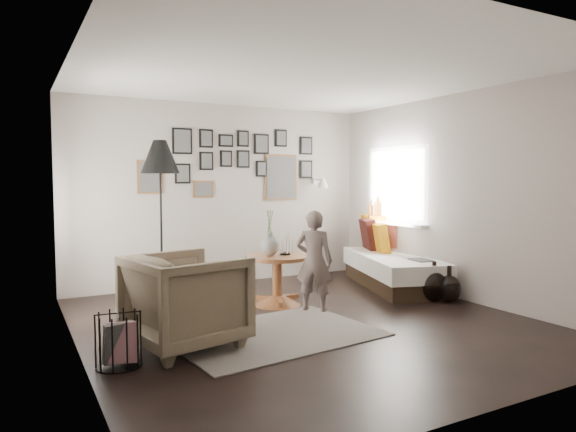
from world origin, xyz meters
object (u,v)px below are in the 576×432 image
armchair (186,300)px  floor_lamp (160,163)px  demijohn_large (434,286)px  demijohn_small (449,288)px  magazine_basket (119,340)px  child (314,261)px  pedestal_table (277,282)px  daybed (389,265)px  vase (270,242)px

armchair → floor_lamp: 2.17m
demijohn_large → demijohn_small: size_ratio=1.10×
magazine_basket → child: 2.45m
pedestal_table → floor_lamp: size_ratio=0.39×
daybed → demijohn_large: size_ratio=4.28×
vase → armchair: size_ratio=0.58×
vase → child: child is taller
daybed → floor_lamp: 3.47m
daybed → demijohn_large: 1.04m
pedestal_table → armchair: armchair is taller
child → magazine_basket: bearing=60.6°
demijohn_small → pedestal_table: bearing=154.5°
vase → floor_lamp: (-1.13, 0.70, 0.94)m
vase → magazine_basket: vase is taller
vase → armchair: vase is taller
armchair → floor_lamp: bearing=-20.1°
demijohn_large → demijohn_small: 0.18m
vase → daybed: 2.06m
pedestal_table → vase: vase is taller
daybed → armchair: 3.59m
demijohn_large → demijohn_small: (0.14, -0.12, -0.02)m
floor_lamp → demijohn_small: floor_lamp is taller
floor_lamp → magazine_basket: 2.61m
pedestal_table → demijohn_large: size_ratio=1.53×
demijohn_small → daybed: bearing=90.0°
floor_lamp → magazine_basket: (-0.87, -1.95, -1.50)m
demijohn_small → child: bearing=165.6°
armchair → child: size_ratio=0.80×
daybed → demijohn_small: (0.00, -1.14, -0.13)m
demijohn_small → demijohn_large: bearing=138.4°
demijohn_large → vase: bearing=156.4°
vase → demijohn_large: size_ratio=1.09×
armchair → demijohn_large: size_ratio=1.87×
magazine_basket → demijohn_small: (4.00, 0.31, -0.04)m
armchair → daybed: bearing=-82.1°
daybed → armchair: bearing=-142.3°
daybed → floor_lamp: floor_lamp is taller
vase → demijohn_small: size_ratio=1.20×
daybed → demijohn_large: (-0.13, -1.02, -0.11)m
pedestal_table → daybed: 1.93m
floor_lamp → demijohn_small: (3.13, -1.64, -1.54)m
pedestal_table → daybed: daybed is taller
pedestal_table → demijohn_small: size_ratio=1.68×
daybed → demijohn_large: bearing=-79.9°
pedestal_table → daybed: size_ratio=0.36×
magazine_basket → demijohn_large: size_ratio=0.87×
vase → armchair: (-1.37, -1.03, -0.34)m
daybed → child: (-1.69, -0.71, 0.28)m
demijohn_small → child: 1.79m
magazine_basket → demijohn_large: 3.89m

